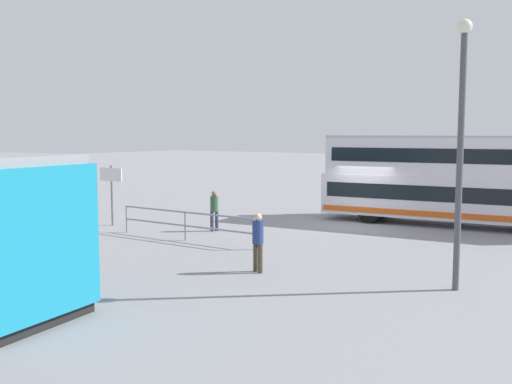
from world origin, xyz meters
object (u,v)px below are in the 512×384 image
object	(u,v)px
street_lamp	(461,134)
pedestrian_crossing	(258,238)
pedestrian_near_railing	(214,208)
double_decker_bus	(461,180)
info_sign	(111,183)

from	to	relation	value
street_lamp	pedestrian_crossing	bearing A→B (deg)	12.56
pedestrian_near_railing	pedestrian_crossing	distance (m)	7.15
double_decker_bus	info_sign	distance (m)	14.85
double_decker_bus	info_sign	world-z (taller)	double_decker_bus
pedestrian_near_railing	info_sign	distance (m)	4.78
double_decker_bus	pedestrian_near_railing	distance (m)	10.50
double_decker_bus	pedestrian_near_railing	xyz separation A→B (m)	(7.98, 6.74, -1.04)
double_decker_bus	pedestrian_near_railing	bearing A→B (deg)	40.20
info_sign	street_lamp	distance (m)	15.30
double_decker_bus	pedestrian_crossing	world-z (taller)	double_decker_bus
double_decker_bus	pedestrian_crossing	xyz separation A→B (m)	(2.75, 11.62, -0.99)
pedestrian_near_railing	info_sign	size ratio (longest dim) A/B	0.63
pedestrian_crossing	street_lamp	xyz separation A→B (m)	(-5.19, -1.16, 2.94)
double_decker_bus	street_lamp	bearing A→B (deg)	103.14
double_decker_bus	street_lamp	world-z (taller)	street_lamp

